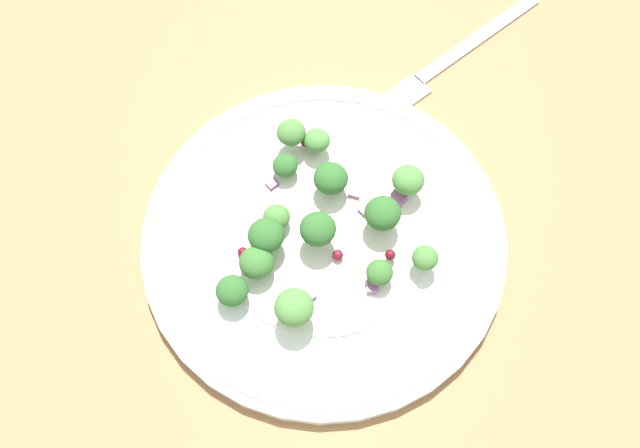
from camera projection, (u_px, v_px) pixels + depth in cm
name	position (u px, v px, depth cm)	size (l,w,h in cm)	color
ground_plane	(338.00, 227.00, 55.86)	(180.00, 180.00, 2.00)	olive
plate	(320.00, 234.00, 53.55)	(28.49, 28.49, 1.70)	white
dressing_pool	(320.00, 232.00, 53.15)	(16.53, 16.53, 0.20)	white
broccoli_floret_0	(408.00, 180.00, 52.84)	(2.55, 2.55, 2.58)	#8EB77A
broccoli_floret_1	(257.00, 263.00, 50.39)	(2.62, 2.62, 2.65)	#8EB77A
broccoli_floret_2	(379.00, 273.00, 50.25)	(2.04, 2.04, 2.07)	#ADD18E
broccoli_floret_3	(291.00, 133.00, 54.58)	(2.35, 2.35, 2.38)	#8EB77A
broccoli_floret_4	(315.00, 228.00, 50.74)	(2.78, 2.78, 2.81)	#8EB77A
broccoli_floret_5	(294.00, 308.00, 48.13)	(2.86, 2.86, 2.89)	#8EB77A
broccoli_floret_6	(266.00, 236.00, 50.76)	(2.79, 2.79, 2.82)	#9EC684
broccoli_floret_7	(317.00, 141.00, 54.78)	(2.14, 2.14, 2.17)	#9EC684
broccoli_floret_8	(383.00, 214.00, 51.44)	(2.81, 2.81, 2.85)	#ADD18E
broccoli_floret_9	(285.00, 166.00, 54.24)	(2.05, 2.05, 2.07)	#ADD18E
broccoli_floret_10	(331.00, 179.00, 53.03)	(2.73, 2.73, 2.77)	#ADD18E
broccoli_floret_11	(277.00, 217.00, 52.34)	(2.11, 2.11, 2.14)	#8EB77A
broccoli_floret_12	(232.00, 291.00, 49.61)	(2.41, 2.41, 2.44)	#ADD18E
broccoli_floret_13	(425.00, 258.00, 50.42)	(1.99, 1.99, 2.01)	#ADD18E
cranberry_0	(390.00, 255.00, 51.35)	(0.85, 0.85, 0.85)	maroon
cranberry_1	(305.00, 142.00, 55.73)	(0.82, 0.82, 0.82)	maroon
cranberry_2	(338.00, 255.00, 51.68)	(0.86, 0.86, 0.86)	maroon
cranberry_3	(243.00, 252.00, 51.94)	(0.81, 0.81, 0.81)	maroon
onion_bit_0	(272.00, 184.00, 54.72)	(0.85, 0.85, 0.56)	#843D75
onion_bit_1	(365.00, 209.00, 53.64)	(0.81, 0.88, 0.41)	#A35B93
onion_bit_2	(308.00, 295.00, 50.54)	(0.90, 1.05, 0.39)	#843D75
onion_bit_3	(372.00, 287.00, 50.73)	(0.86, 0.88, 0.45)	#A35B93
onion_bit_4	(398.00, 197.00, 53.89)	(1.04, 1.20, 0.60)	#A35B93
onion_bit_5	(351.00, 191.00, 54.36)	(0.98, 0.81, 0.55)	#A35B93
fork	(459.00, 56.00, 61.69)	(6.72, 18.40, 0.50)	silver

